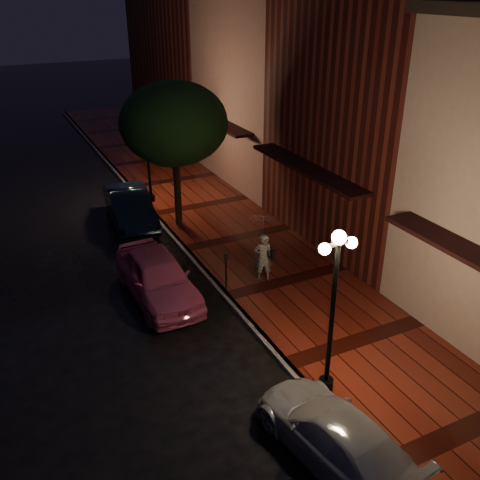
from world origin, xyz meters
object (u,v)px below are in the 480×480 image
streetlamp_far (147,149)px  pink_car (158,277)px  streetlamp_near (333,305)px  parking_meter (226,268)px  navy_car (130,207)px  silver_car (335,435)px  street_tree (174,126)px  woman_with_umbrella (264,238)px

streetlamp_far → pink_car: (-2.26, -7.88, -1.84)m
streetlamp_near → parking_meter: 5.64m
streetlamp_near → navy_car: (-1.44, 12.24, -1.85)m
silver_car → parking_meter: parking_meter is taller
street_tree → navy_car: street_tree is taller
silver_car → parking_meter: bearing=-103.0°
navy_car → parking_meter: navy_car is taller
pink_car → woman_with_umbrella: woman_with_umbrella is taller
streetlamp_near → woman_with_umbrella: 5.59m
pink_car → silver_car: 7.91m
streetlamp_far → parking_meter: bearing=-91.3°
streetlamp_near → streetlamp_far: 14.00m
navy_car → parking_meter: bearing=-74.8°
woman_with_umbrella → navy_car: bearing=-55.2°
streetlamp_near → woman_with_umbrella: (1.16, 5.40, -0.88)m
pink_car → woman_with_umbrella: 3.62m
street_tree → silver_car: bearing=-95.4°
pink_car → silver_car: (1.31, -7.80, -0.16)m
street_tree → pink_car: 6.50m
streetlamp_near → woman_with_umbrella: streetlamp_near is taller
street_tree → pink_car: (-2.52, -4.87, -3.48)m
street_tree → streetlamp_far: bearing=94.9°
streetlamp_far → silver_car: bearing=-93.5°
streetlamp_far → pink_car: bearing=-106.0°
streetlamp_far → navy_car: 2.93m
street_tree → parking_meter: street_tree is taller
streetlamp_far → parking_meter: streetlamp_far is taller
navy_car → woman_with_umbrella: size_ratio=1.91×
silver_car → pink_car: bearing=-87.4°
streetlamp_far → silver_car: (-0.95, -15.68, -1.99)m
streetlamp_near → street_tree: 11.12m
streetlamp_near → pink_car: streetlamp_near is taller
street_tree → navy_car: 4.08m
streetlamp_far → navy_car: bearing=-129.4°
parking_meter → navy_car: bearing=104.5°
woman_with_umbrella → silver_car: bearing=87.4°
street_tree → woman_with_umbrella: 6.20m
streetlamp_far → navy_car: size_ratio=0.95×
street_tree → parking_meter: size_ratio=4.40×
streetlamp_far → silver_car: 15.83m
streetlamp_near → streetlamp_far: same height
streetlamp_near → pink_car: (-2.26, 6.12, -1.84)m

